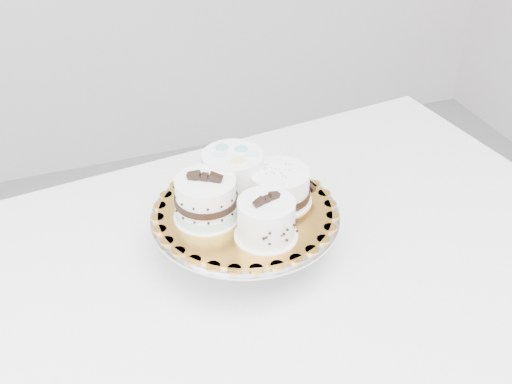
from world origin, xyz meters
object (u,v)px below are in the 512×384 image
object	(u,v)px
cake_stand	(245,225)
cake_board	(245,211)
cake_banded	(206,200)
cake_dots	(233,173)
table	(271,293)
cake_swirl	(266,220)
cake_ribbon	(280,187)

from	to	relation	value
cake_stand	cake_board	xyz separation A→B (m)	(-0.00, 0.00, 0.03)
cake_banded	cake_dots	xyz separation A→B (m)	(0.07, 0.06, 0.01)
table	cake_swirl	world-z (taller)	cake_swirl
cake_ribbon	cake_dots	bearing A→B (deg)	123.13
cake_stand	cake_ribbon	world-z (taller)	cake_ribbon
cake_stand	cake_banded	distance (m)	0.10
cake_stand	cake_banded	world-z (taller)	cake_banded
cake_dots	cake_swirl	bearing A→B (deg)	-72.66
cake_ribbon	cake_stand	bearing A→B (deg)	167.55
cake_dots	cake_ribbon	size ratio (longest dim) A/B	0.98
table	cake_dots	world-z (taller)	cake_dots
table	cake_ribbon	bearing A→B (deg)	51.36
table	cake_banded	xyz separation A→B (m)	(-0.10, 0.06, 0.20)
cake_swirl	cake_banded	distance (m)	0.11
cake_board	cake_ribbon	xyz separation A→B (m)	(0.07, 0.01, 0.03)
cake_swirl	cake_banded	bearing A→B (deg)	114.36
cake_dots	cake_stand	bearing A→B (deg)	-75.85
cake_board	cake_banded	size ratio (longest dim) A/B	2.16
cake_stand	cake_dots	xyz separation A→B (m)	(-0.00, 0.06, 0.07)
cake_ribbon	cake_swirl	bearing A→B (deg)	-142.36
cake_board	cake_banded	world-z (taller)	cake_banded
cake_swirl	cake_dots	size ratio (longest dim) A/B	0.91
cake_banded	cake_dots	size ratio (longest dim) A/B	1.08
cake_stand	cake_swirl	size ratio (longest dim) A/B	2.80
table	cake_board	bearing A→B (deg)	114.78
cake_banded	cake_dots	distance (m)	0.09
cake_dots	table	bearing A→B (deg)	-60.64
cake_stand	cake_dots	distance (m)	0.10
table	cake_board	world-z (taller)	cake_board
cake_banded	cake_board	bearing A→B (deg)	26.17
table	cake_stand	xyz separation A→B (m)	(-0.03, 0.05, 0.13)
cake_swirl	cake_board	bearing A→B (deg)	78.62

